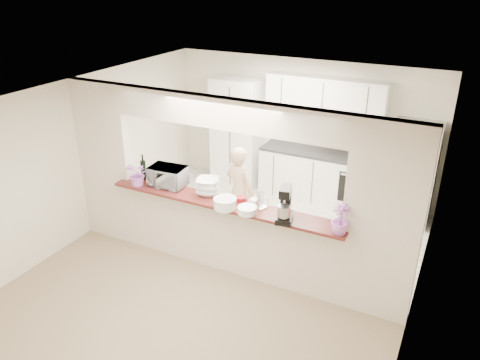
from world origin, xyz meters
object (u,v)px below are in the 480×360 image
Objects in this scene: refrigerator at (411,174)px; toaster_oven at (168,176)px; person at (240,191)px; stand_mixer at (285,205)px.

refrigerator is 3.99m from toaster_oven.
person is (-2.34, -1.65, -0.11)m from refrigerator.
toaster_oven is (-3.01, -2.60, 0.38)m from refrigerator.
refrigerator is at bearing 67.67° from stand_mixer.
person is at bearing -144.75° from refrigerator.
person reaches higher than toaster_oven.
person is (0.67, 0.95, -0.50)m from toaster_oven.
stand_mixer reaches higher than toaster_oven.
toaster_oven is 0.35× the size of person.
refrigerator is 2.87m from person.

